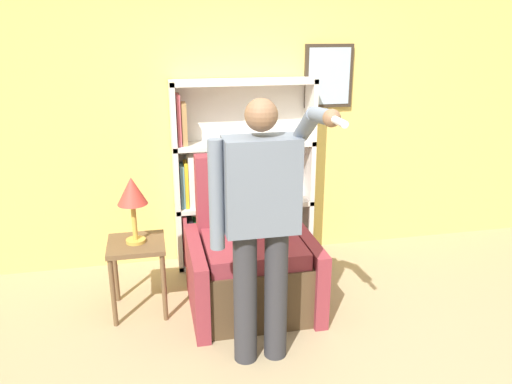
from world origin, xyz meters
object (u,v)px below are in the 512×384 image
at_px(table_lamp, 132,194).
at_px(bookcase, 234,177).
at_px(person_standing, 261,219).
at_px(side_table, 137,255).
at_px(armchair, 250,261).

bearing_deg(table_lamp, bookcase, 39.72).
height_order(person_standing, side_table, person_standing).
bearing_deg(side_table, table_lamp, 0.00).
bearing_deg(bookcase, side_table, -140.28).
height_order(armchair, person_standing, person_standing).
xyz_separation_m(armchair, table_lamp, (-0.85, 0.08, 0.58)).
bearing_deg(table_lamp, person_standing, -44.84).
bearing_deg(person_standing, side_table, 135.16).
relative_size(armchair, person_standing, 0.67).
relative_size(armchair, table_lamp, 2.29).
relative_size(bookcase, table_lamp, 3.32).
distance_m(armchair, table_lamp, 1.03).
distance_m(armchair, person_standing, 0.93).
height_order(bookcase, side_table, bookcase).
height_order(bookcase, armchair, bookcase).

